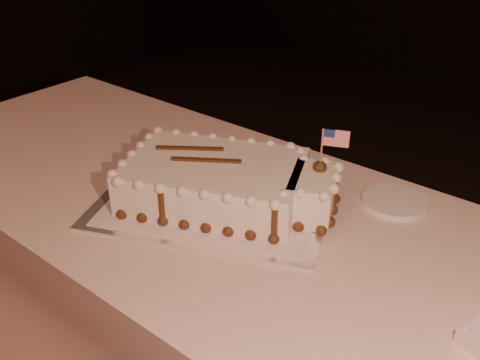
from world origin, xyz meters
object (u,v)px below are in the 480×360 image
Objects in this scene: banquet_table at (261,340)px; cake_board at (215,200)px; sheet_cake at (226,182)px; side_plate at (395,201)px.

cake_board reaches higher than banquet_table.
sheet_cake is 3.40× the size of side_plate.
cake_board is 1.01× the size of sheet_cake.
banquet_table is 0.51m from side_plate.
side_plate is (0.35, 0.27, 0.00)m from cake_board.
sheet_cake reaches higher than side_plate.
sheet_cake reaches higher than cake_board.
banquet_table is at bearing -125.84° from side_plate.
cake_board is 3.44× the size of side_plate.
sheet_cake is (0.03, 0.01, 0.06)m from cake_board.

